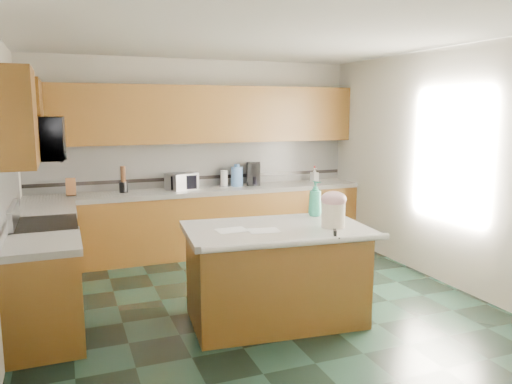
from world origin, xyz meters
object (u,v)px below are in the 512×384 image
island_top (276,230)px  soap_bottle_island (315,199)px  island_base (275,277)px  treat_jar (333,215)px  knife_block (71,187)px  toaster_oven (182,181)px  coffee_maker (253,174)px

island_top → soap_bottle_island: size_ratio=4.64×
island_base → treat_jar: 0.81m
treat_jar → soap_bottle_island: 0.52m
island_base → knife_block: (-1.75, 2.50, 0.60)m
knife_block → soap_bottle_island: bearing=-42.1°
island_top → toaster_oven: toaster_oven is taller
island_base → treat_jar: treat_jar is taller
treat_jar → coffee_maker: bearing=78.2°
soap_bottle_island → knife_block: 3.20m
island_base → knife_block: 3.11m
toaster_oven → treat_jar: bearing=-98.0°
treat_jar → toaster_oven: bearing=100.1°
coffee_maker → island_base: bearing=-87.0°
island_top → treat_jar: (0.49, -0.21, 0.14)m
knife_block → treat_jar: bearing=-49.1°
coffee_maker → soap_bottle_island: bearing=-75.0°
soap_bottle_island → treat_jar: bearing=-123.9°
soap_bottle_island → toaster_oven: 2.37m
island_base → toaster_oven: bearing=102.9°
knife_block → island_top: bearing=-53.8°
island_base → toaster_oven: size_ratio=4.02×
treat_jar → toaster_oven: (-0.81, 2.71, -0.00)m
treat_jar → knife_block: bearing=123.1°
island_base → soap_bottle_island: (0.57, 0.31, 0.67)m
island_top → coffee_maker: bearing=79.2°
toaster_oven → island_top: bearing=-107.4°
island_base → coffee_maker: coffee_maker is taller
coffee_maker → island_top: bearing=-87.0°
island_top → treat_jar: bearing=-17.0°
island_top → soap_bottle_island: 0.68m
island_top → toaster_oven: (-0.32, 2.50, 0.14)m
island_top → knife_block: bearing=130.6°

